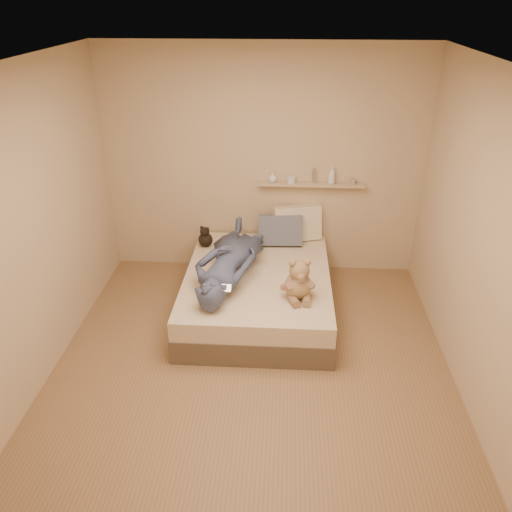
# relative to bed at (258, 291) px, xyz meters

# --- Properties ---
(room) EXTENTS (3.80, 3.80, 3.80)m
(room) POSITION_rel_bed_xyz_m (0.00, -0.93, 1.08)
(room) COLOR #8A6447
(room) RESTS_ON ground
(bed) EXTENTS (1.50, 1.90, 0.45)m
(bed) POSITION_rel_bed_xyz_m (0.00, 0.00, 0.00)
(bed) COLOR brown
(bed) RESTS_ON floor
(game_console) EXTENTS (0.17, 0.07, 0.06)m
(game_console) POSITION_rel_bed_xyz_m (-0.30, -0.56, 0.38)
(game_console) COLOR silver
(game_console) RESTS_ON bed
(teddy_bear) EXTENTS (0.35, 0.34, 0.43)m
(teddy_bear) POSITION_rel_bed_xyz_m (0.41, -0.45, 0.40)
(teddy_bear) COLOR #A27F59
(teddy_bear) RESTS_ON bed
(dark_plush) EXTENTS (0.16, 0.16, 0.25)m
(dark_plush) POSITION_rel_bed_xyz_m (-0.63, 0.57, 0.33)
(dark_plush) COLOR black
(dark_plush) RESTS_ON bed
(pillow_cream) EXTENTS (0.59, 0.37, 0.42)m
(pillow_cream) POSITION_rel_bed_xyz_m (0.41, 0.83, 0.43)
(pillow_cream) COLOR beige
(pillow_cream) RESTS_ON bed
(pillow_grey) EXTENTS (0.51, 0.27, 0.37)m
(pillow_grey) POSITION_rel_bed_xyz_m (0.22, 0.69, 0.40)
(pillow_grey) COLOR slate
(pillow_grey) RESTS_ON bed
(person) EXTENTS (0.85, 1.64, 0.37)m
(person) POSITION_rel_bed_xyz_m (-0.28, -0.04, 0.41)
(person) COLOR #424A67
(person) RESTS_ON bed
(wall_shelf) EXTENTS (1.20, 0.12, 0.03)m
(wall_shelf) POSITION_rel_bed_xyz_m (0.55, 0.91, 0.88)
(wall_shelf) COLOR tan
(wall_shelf) RESTS_ON wall_back
(shelf_bottles) EXTENTS (1.00, 0.13, 0.20)m
(shelf_bottles) POSITION_rel_bed_xyz_m (0.49, 0.91, 0.96)
(shelf_bottles) COLOR white
(shelf_bottles) RESTS_ON wall_shelf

